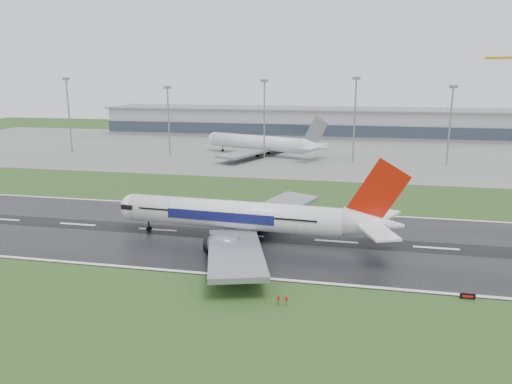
# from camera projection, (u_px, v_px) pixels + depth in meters

# --- Properties ---
(ground) EXTENTS (520.00, 520.00, 0.00)m
(ground) POSITION_uv_depth(u_px,v_px,m) (244.00, 236.00, 106.23)
(ground) COLOR #244318
(ground) RESTS_ON ground
(runway) EXTENTS (400.00, 45.00, 0.10)m
(runway) POSITION_uv_depth(u_px,v_px,m) (244.00, 235.00, 106.22)
(runway) COLOR black
(runway) RESTS_ON ground
(apron) EXTENTS (400.00, 130.00, 0.08)m
(apron) POSITION_uv_depth(u_px,v_px,m) (305.00, 151.00, 225.26)
(apron) COLOR slate
(apron) RESTS_ON ground
(terminal) EXTENTS (240.00, 36.00, 15.00)m
(terminal) POSITION_uv_depth(u_px,v_px,m) (316.00, 123.00, 280.66)
(terminal) COLOR #92969D
(terminal) RESTS_ON ground
(main_airliner) EXTENTS (64.48, 61.77, 17.97)m
(main_airliner) POSITION_uv_depth(u_px,v_px,m) (253.00, 199.00, 100.82)
(main_airliner) COLOR white
(main_airliner) RESTS_ON runway
(parked_airliner) EXTENTS (76.25, 73.87, 17.64)m
(parked_airliner) POSITION_uv_depth(u_px,v_px,m) (262.00, 135.00, 209.77)
(parked_airliner) COLOR silver
(parked_airliner) RESTS_ON apron
(runway_sign) EXTENTS (2.26, 1.00, 1.04)m
(runway_sign) POSITION_uv_depth(u_px,v_px,m) (468.00, 296.00, 75.86)
(runway_sign) COLOR black
(runway_sign) RESTS_ON ground
(floodmast_0) EXTENTS (0.64, 0.64, 31.93)m
(floodmast_0) POSITION_uv_depth(u_px,v_px,m) (69.00, 117.00, 217.97)
(floodmast_0) COLOR gray
(floodmast_0) RESTS_ON ground
(floodmast_1) EXTENTS (0.64, 0.64, 28.49)m
(floodmast_1) POSITION_uv_depth(u_px,v_px,m) (169.00, 123.00, 209.13)
(floodmast_1) COLOR gray
(floodmast_1) RESTS_ON ground
(floodmast_2) EXTENTS (0.64, 0.64, 31.32)m
(floodmast_2) POSITION_uv_depth(u_px,v_px,m) (264.00, 121.00, 200.61)
(floodmast_2) COLOR gray
(floodmast_2) RESTS_ON ground
(floodmast_3) EXTENTS (0.64, 0.64, 32.35)m
(floodmast_3) POSITION_uv_depth(u_px,v_px,m) (354.00, 122.00, 193.34)
(floodmast_3) COLOR gray
(floodmast_3) RESTS_ON ground
(floodmast_4) EXTENTS (0.64, 0.64, 29.31)m
(floodmast_4) POSITION_uv_depth(u_px,v_px,m) (450.00, 127.00, 186.65)
(floodmast_4) COLOR gray
(floodmast_4) RESTS_ON ground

